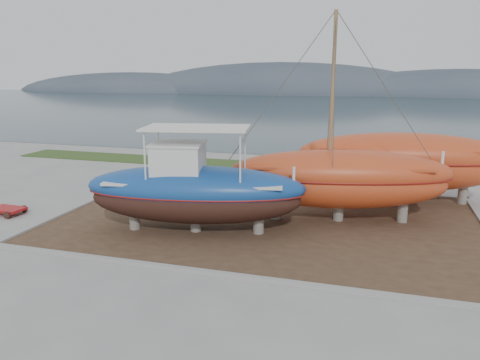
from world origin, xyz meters
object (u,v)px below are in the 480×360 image
(orange_bare_hull, at_px, (402,168))
(red_trailer, at_px, (8,211))
(blue_caique, at_px, (195,180))
(white_dinghy, at_px, (173,193))
(orange_sailboat, at_px, (343,120))

(orange_bare_hull, relative_size, red_trailer, 4.54)
(orange_bare_hull, bearing_deg, red_trailer, -165.14)
(blue_caique, height_order, orange_bare_hull, blue_caique)
(white_dinghy, relative_size, orange_bare_hull, 0.40)
(white_dinghy, bearing_deg, red_trailer, -176.10)
(blue_caique, xyz_separation_m, red_trailer, (-9.24, -0.24, -2.05))
(white_dinghy, distance_m, orange_bare_hull, 11.43)
(white_dinghy, relative_size, red_trailer, 1.81)
(white_dinghy, bearing_deg, blue_caique, -75.04)
(blue_caique, xyz_separation_m, white_dinghy, (-2.48, 3.19, -1.53))
(blue_caique, distance_m, red_trailer, 9.47)
(blue_caique, xyz_separation_m, orange_bare_hull, (8.19, 7.13, -0.46))
(orange_bare_hull, bearing_deg, white_dinghy, -167.77)
(orange_sailboat, relative_size, orange_bare_hull, 0.93)
(blue_caique, height_order, white_dinghy, blue_caique)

